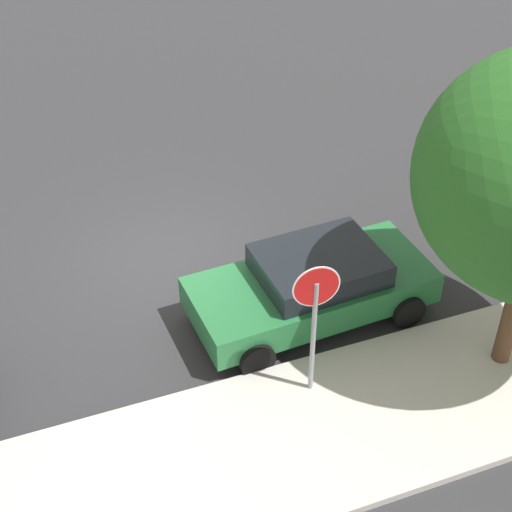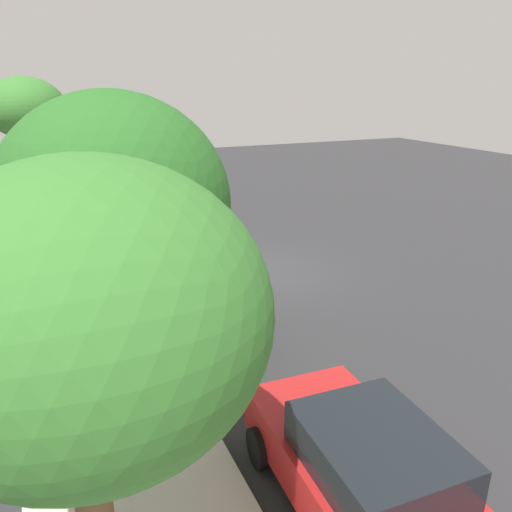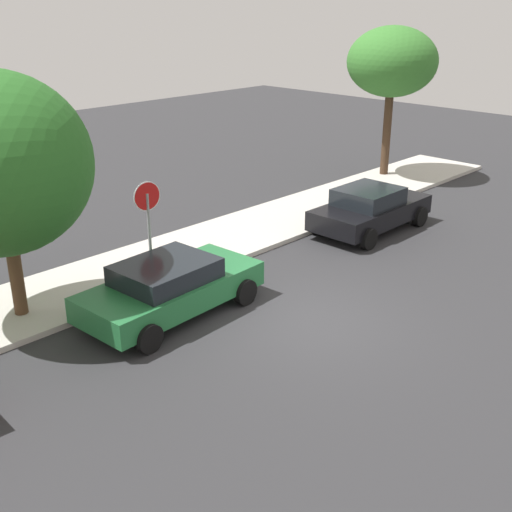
# 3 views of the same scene
# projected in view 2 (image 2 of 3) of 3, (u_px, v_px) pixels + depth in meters

# --- Properties ---
(ground_plane) EXTENTS (60.00, 60.00, 0.00)m
(ground_plane) POSITION_uv_depth(u_px,v_px,m) (256.00, 273.00, 15.72)
(ground_plane) COLOR #2D2D30
(sidewalk_curb) EXTENTS (32.00, 3.02, 0.14)m
(sidewalk_curb) POSITION_uv_depth(u_px,v_px,m) (82.00, 299.00, 13.69)
(sidewalk_curb) COLOR beige
(sidewalk_curb) RESTS_ON ground_plane
(stop_sign) EXTENTS (0.75, 0.09, 2.70)m
(stop_sign) POSITION_uv_depth(u_px,v_px,m) (114.00, 246.00, 12.41)
(stop_sign) COLOR gray
(stop_sign) RESTS_ON ground_plane
(parked_car_green) EXTENTS (4.50, 2.31, 1.34)m
(parked_car_green) POSITION_uv_depth(u_px,v_px,m) (195.00, 288.00, 12.78)
(parked_car_green) COLOR #236B38
(parked_car_green) RESTS_ON ground_plane
(parked_car_black) EXTENTS (4.26, 2.11, 1.41)m
(parked_car_black) POSITION_uv_depth(u_px,v_px,m) (132.00, 215.00, 19.70)
(parked_car_black) COLOR black
(parked_car_black) RESTS_ON ground_plane
(parked_car_red) EXTENTS (4.29, 2.22, 1.57)m
(parked_car_red) POSITION_uv_depth(u_px,v_px,m) (366.00, 473.00, 6.63)
(parked_car_red) COLOR red
(parked_car_red) RESTS_ON ground_plane
(street_tree_near_corner) EXTENTS (3.39, 3.39, 5.16)m
(street_tree_near_corner) POSITION_uv_depth(u_px,v_px,m) (92.00, 318.00, 4.61)
(street_tree_near_corner) COLOR brown
(street_tree_near_corner) RESTS_ON ground_plane
(street_tree_mid_block) EXTENTS (3.48, 3.48, 5.92)m
(street_tree_mid_block) POSITION_uv_depth(u_px,v_px,m) (26.00, 108.00, 22.12)
(street_tree_mid_block) COLOR #422D1E
(street_tree_mid_block) RESTS_ON ground_plane
(street_tree_far) EXTENTS (4.02, 4.02, 5.62)m
(street_tree_far) POSITION_uv_depth(u_px,v_px,m) (115.00, 205.00, 8.65)
(street_tree_far) COLOR #513823
(street_tree_far) RESTS_ON ground_plane
(fire_hydrant) EXTENTS (0.30, 0.22, 0.72)m
(fire_hydrant) POSITION_uv_depth(u_px,v_px,m) (89.00, 212.00, 21.53)
(fire_hydrant) COLOR red
(fire_hydrant) RESTS_ON ground_plane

